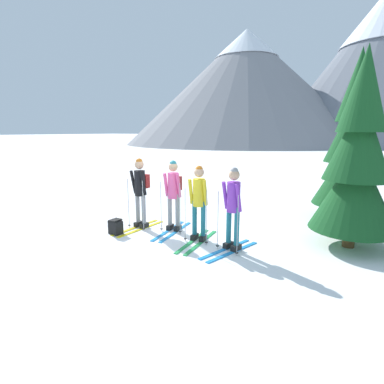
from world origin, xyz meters
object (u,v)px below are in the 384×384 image
at_px(skier_in_yellow, 199,200).
at_px(pine_tree_near, 357,160).
at_px(skier_in_purple, 233,205).
at_px(backpack_on_snow_front, 116,227).
at_px(pine_tree_mid, 353,145).
at_px(skier_in_pink, 174,191).
at_px(skier_in_black, 140,188).

xyz_separation_m(skier_in_yellow, pine_tree_near, (3.10, 1.36, 0.97)).
relative_size(skier_in_purple, pine_tree_near, 0.42).
distance_m(pine_tree_near, backpack_on_snow_front, 5.80).
xyz_separation_m(pine_tree_mid, backpack_on_snow_front, (-4.94, -4.35, -1.99)).
relative_size(skier_in_pink, skier_in_purple, 1.01).
height_order(skier_in_purple, pine_tree_mid, pine_tree_mid).
bearing_deg(skier_in_yellow, pine_tree_near, 23.72).
relative_size(pine_tree_near, pine_tree_mid, 0.90).
bearing_deg(skier_in_purple, skier_in_pink, 165.44).
relative_size(skier_in_black, backpack_on_snow_front, 4.91).
xyz_separation_m(skier_in_black, pine_tree_near, (4.92, 1.25, 0.89)).
bearing_deg(skier_in_purple, pine_tree_near, 34.21).
relative_size(pine_tree_mid, backpack_on_snow_front, 12.55).
bearing_deg(backpack_on_snow_front, skier_in_yellow, 17.15).
distance_m(skier_in_pink, skier_in_purple, 1.89).
bearing_deg(backpack_on_snow_front, pine_tree_mid, 41.36).
height_order(pine_tree_near, pine_tree_mid, pine_tree_mid).
distance_m(pine_tree_mid, backpack_on_snow_front, 6.88).
height_order(pine_tree_mid, backpack_on_snow_front, pine_tree_mid).
height_order(skier_in_black, backpack_on_snow_front, skier_in_black).
xyz_separation_m(skier_in_purple, backpack_on_snow_front, (-2.95, -0.50, -0.83)).
bearing_deg(skier_in_purple, skier_in_yellow, 171.82).
bearing_deg(pine_tree_near, skier_in_black, -165.76).
xyz_separation_m(skier_in_purple, pine_tree_mid, (1.99, 3.85, 1.17)).
distance_m(skier_in_purple, pine_tree_near, 2.82).
distance_m(skier_in_pink, pine_tree_mid, 5.23).
height_order(skier_in_pink, pine_tree_mid, pine_tree_mid).
distance_m(skier_in_black, pine_tree_mid, 6.05).
relative_size(skier_in_black, skier_in_purple, 1.03).
distance_m(skier_in_yellow, skier_in_purple, 0.91).
relative_size(skier_in_black, pine_tree_near, 0.44).
xyz_separation_m(skier_in_black, skier_in_pink, (0.90, 0.23, -0.02)).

